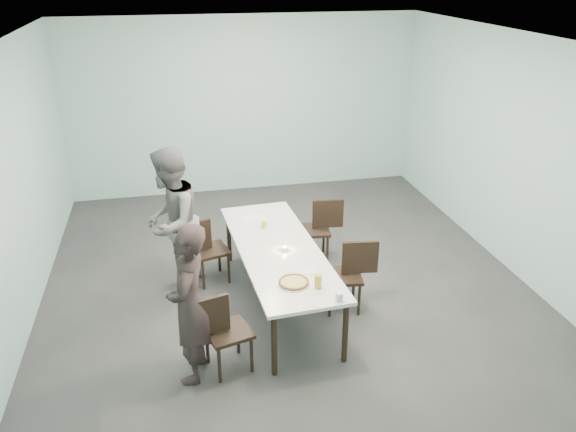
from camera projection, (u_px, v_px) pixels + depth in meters
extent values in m
plane|color=#333335|center=(288.00, 287.00, 7.10)|extent=(7.00, 7.00, 0.00)
cube|color=#A7D2D1|center=(244.00, 106.00, 9.59)|extent=(6.00, 0.02, 3.00)
cube|color=#A7D2D1|center=(412.00, 375.00, 3.36)|extent=(6.00, 0.02, 3.00)
cube|color=#A7D2D1|center=(9.00, 197.00, 5.89)|extent=(0.02, 7.00, 3.00)
cube|color=#A7D2D1|center=(520.00, 158.00, 7.06)|extent=(0.02, 7.00, 3.00)
cube|color=white|center=(288.00, 41.00, 5.85)|extent=(6.00, 7.00, 0.02)
cube|color=white|center=(278.00, 250.00, 6.47)|extent=(1.06, 2.65, 0.04)
cylinder|color=black|center=(274.00, 345.00, 5.46)|extent=(0.06, 0.06, 0.71)
cylinder|color=black|center=(229.00, 237.00, 7.60)|extent=(0.06, 0.06, 0.71)
cylinder|color=black|center=(345.00, 332.00, 5.65)|extent=(0.06, 0.06, 0.71)
cylinder|color=black|center=(282.00, 230.00, 7.78)|extent=(0.06, 0.06, 0.71)
cube|color=black|center=(228.00, 332.00, 5.54)|extent=(0.52, 0.52, 0.04)
cube|color=black|center=(209.00, 317.00, 5.36)|extent=(0.42, 0.15, 0.40)
cylinder|color=black|center=(219.00, 365.00, 5.42)|extent=(0.04, 0.04, 0.41)
cylinder|color=black|center=(207.00, 346.00, 5.69)|extent=(0.04, 0.04, 0.41)
cylinder|color=black|center=(252.00, 355.00, 5.56)|extent=(0.04, 0.04, 0.41)
cylinder|color=black|center=(238.00, 336.00, 5.84)|extent=(0.04, 0.04, 0.41)
cube|color=black|center=(210.00, 250.00, 7.09)|extent=(0.51, 0.51, 0.04)
cube|color=black|center=(195.00, 236.00, 6.91)|extent=(0.42, 0.14, 0.40)
cylinder|color=black|center=(203.00, 275.00, 6.97)|extent=(0.04, 0.04, 0.41)
cylinder|color=black|center=(195.00, 263.00, 7.25)|extent=(0.04, 0.04, 0.41)
cylinder|color=black|center=(229.00, 269.00, 7.11)|extent=(0.04, 0.04, 0.41)
cylinder|color=black|center=(219.00, 257.00, 7.39)|extent=(0.04, 0.04, 0.41)
cube|color=black|center=(343.00, 276.00, 6.51)|extent=(0.47, 0.47, 0.04)
cube|color=black|center=(360.00, 257.00, 6.43)|extent=(0.42, 0.10, 0.40)
cylinder|color=black|center=(354.00, 284.00, 6.77)|extent=(0.04, 0.04, 0.41)
cylinder|color=black|center=(359.00, 300.00, 6.46)|extent=(0.04, 0.04, 0.41)
cylinder|color=black|center=(326.00, 286.00, 6.75)|extent=(0.04, 0.04, 0.41)
cylinder|color=black|center=(330.00, 301.00, 6.44)|extent=(0.04, 0.04, 0.41)
cube|color=black|center=(314.00, 230.00, 7.62)|extent=(0.47, 0.47, 0.04)
cube|color=black|center=(328.00, 214.00, 7.54)|extent=(0.42, 0.09, 0.40)
cylinder|color=black|center=(324.00, 239.00, 7.88)|extent=(0.04, 0.04, 0.41)
cylinder|color=black|center=(327.00, 250.00, 7.57)|extent=(0.04, 0.04, 0.41)
cylinder|color=black|center=(300.00, 240.00, 7.85)|extent=(0.04, 0.04, 0.41)
cylinder|color=black|center=(302.00, 251.00, 7.54)|extent=(0.04, 0.04, 0.41)
imported|color=black|center=(190.00, 304.00, 5.28)|extent=(0.52, 0.67, 1.64)
imported|color=slate|center=(171.00, 222.00, 6.69)|extent=(0.95, 1.08, 1.84)
cylinder|color=white|center=(294.00, 283.00, 5.74)|extent=(0.34, 0.34, 0.01)
cylinder|color=#ECC986|center=(294.00, 282.00, 5.74)|extent=(0.30, 0.30, 0.01)
torus|color=brown|center=(294.00, 282.00, 5.73)|extent=(0.32, 0.32, 0.03)
cylinder|color=white|center=(308.00, 271.00, 5.98)|extent=(0.18, 0.18, 0.01)
cylinder|color=gold|center=(318.00, 281.00, 5.65)|extent=(0.08, 0.08, 0.15)
cylinder|color=silver|center=(339.00, 297.00, 5.44)|extent=(0.08, 0.08, 0.09)
cylinder|color=silver|center=(284.00, 249.00, 6.40)|extent=(0.06, 0.06, 0.03)
cylinder|color=orange|center=(284.00, 247.00, 6.39)|extent=(0.04, 0.04, 0.01)
cylinder|color=gold|center=(264.00, 224.00, 6.95)|extent=(0.07, 0.07, 0.08)
cube|color=silver|center=(254.00, 218.00, 7.20)|extent=(0.31, 0.24, 0.01)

